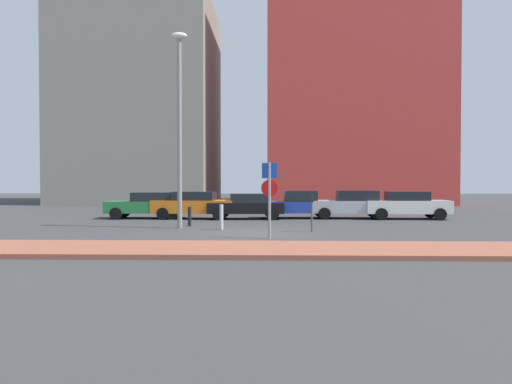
{
  "coord_description": "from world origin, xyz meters",
  "views": [
    {
      "loc": [
        0.56,
        -19.85,
        2.09
      ],
      "look_at": [
        -0.09,
        2.53,
        1.57
      ],
      "focal_mm": 35.4,
      "sensor_mm": 36.0,
      "label": 1
    }
  ],
  "objects_px": {
    "parking_meter": "(312,208)",
    "parked_car_orange": "(194,204)",
    "parked_car_silver": "(351,204)",
    "parking_sign_post": "(270,191)",
    "parked_car_black": "(247,206)",
    "street_lamp": "(179,116)",
    "parked_car_blue": "(298,204)",
    "parked_car_white": "(407,205)",
    "traffic_bollard_mid": "(221,217)",
    "parked_car_green": "(149,205)",
    "traffic_bollard_near": "(190,216)"
  },
  "relations": [
    {
      "from": "parked_car_black",
      "to": "parking_sign_post",
      "type": "bearing_deg",
      "value": -82.16
    },
    {
      "from": "parked_car_blue",
      "to": "traffic_bollard_mid",
      "type": "relative_size",
      "value": 3.81
    },
    {
      "from": "parked_car_white",
      "to": "parking_sign_post",
      "type": "height_order",
      "value": "parking_sign_post"
    },
    {
      "from": "parked_car_blue",
      "to": "traffic_bollard_near",
      "type": "height_order",
      "value": "parked_car_blue"
    },
    {
      "from": "parking_sign_post",
      "to": "parking_meter",
      "type": "bearing_deg",
      "value": 54.07
    },
    {
      "from": "parked_car_black",
      "to": "parked_car_blue",
      "type": "bearing_deg",
      "value": 13.2
    },
    {
      "from": "parking_sign_post",
      "to": "parked_car_black",
      "type": "bearing_deg",
      "value": 97.84
    },
    {
      "from": "street_lamp",
      "to": "parked_car_green",
      "type": "bearing_deg",
      "value": 115.86
    },
    {
      "from": "parked_car_silver",
      "to": "parked_car_white",
      "type": "distance_m",
      "value": 2.94
    },
    {
      "from": "parked_car_green",
      "to": "parked_car_white",
      "type": "bearing_deg",
      "value": -0.23
    },
    {
      "from": "parking_sign_post",
      "to": "traffic_bollard_mid",
      "type": "bearing_deg",
      "value": 123.02
    },
    {
      "from": "parking_sign_post",
      "to": "parked_car_silver",
      "type": "bearing_deg",
      "value": 65.19
    },
    {
      "from": "parked_car_blue",
      "to": "parking_meter",
      "type": "height_order",
      "value": "parked_car_blue"
    },
    {
      "from": "street_lamp",
      "to": "traffic_bollard_mid",
      "type": "height_order",
      "value": "street_lamp"
    },
    {
      "from": "parked_car_black",
      "to": "parked_car_blue",
      "type": "xyz_separation_m",
      "value": [
        2.81,
        0.66,
        0.03
      ]
    },
    {
      "from": "parked_car_silver",
      "to": "street_lamp",
      "type": "height_order",
      "value": "street_lamp"
    },
    {
      "from": "parking_meter",
      "to": "traffic_bollard_near",
      "type": "bearing_deg",
      "value": 155.73
    },
    {
      "from": "parked_car_orange",
      "to": "parking_meter",
      "type": "bearing_deg",
      "value": -49.56
    },
    {
      "from": "street_lamp",
      "to": "parking_sign_post",
      "type": "bearing_deg",
      "value": -43.76
    },
    {
      "from": "parked_car_black",
      "to": "traffic_bollard_near",
      "type": "xyz_separation_m",
      "value": [
        -2.41,
        -4.3,
        -0.29
      ]
    },
    {
      "from": "parked_car_black",
      "to": "traffic_bollard_mid",
      "type": "bearing_deg",
      "value": -97.56
    },
    {
      "from": "parked_car_blue",
      "to": "traffic_bollard_near",
      "type": "distance_m",
      "value": 7.2
    },
    {
      "from": "traffic_bollard_mid",
      "to": "parked_car_white",
      "type": "bearing_deg",
      "value": 33.34
    },
    {
      "from": "parked_car_silver",
      "to": "street_lamp",
      "type": "bearing_deg",
      "value": -144.78
    },
    {
      "from": "parked_car_green",
      "to": "parked_car_silver",
      "type": "distance_m",
      "value": 11.14
    },
    {
      "from": "parked_car_silver",
      "to": "traffic_bollard_near",
      "type": "height_order",
      "value": "parked_car_silver"
    },
    {
      "from": "parked_car_black",
      "to": "traffic_bollard_mid",
      "type": "height_order",
      "value": "parked_car_black"
    },
    {
      "from": "parking_meter",
      "to": "traffic_bollard_mid",
      "type": "bearing_deg",
      "value": 168.28
    },
    {
      "from": "parked_car_orange",
      "to": "parked_car_black",
      "type": "height_order",
      "value": "parked_car_orange"
    },
    {
      "from": "parked_car_orange",
      "to": "traffic_bollard_near",
      "type": "distance_m",
      "value": 4.47
    },
    {
      "from": "parked_car_green",
      "to": "parking_sign_post",
      "type": "xyz_separation_m",
      "value": [
        6.66,
        -9.4,
        0.97
      ]
    },
    {
      "from": "parked_car_green",
      "to": "parking_meter",
      "type": "xyz_separation_m",
      "value": [
        8.37,
        -7.04,
        0.22
      ]
    },
    {
      "from": "parked_car_silver",
      "to": "traffic_bollard_mid",
      "type": "height_order",
      "value": "parked_car_silver"
    },
    {
      "from": "parked_car_blue",
      "to": "traffic_bollard_near",
      "type": "xyz_separation_m",
      "value": [
        -5.21,
        -4.96,
        -0.32
      ]
    },
    {
      "from": "street_lamp",
      "to": "parked_car_orange",
      "type": "bearing_deg",
      "value": 92.17
    },
    {
      "from": "street_lamp",
      "to": "parked_car_silver",
      "type": "bearing_deg",
      "value": 35.22
    },
    {
      "from": "traffic_bollard_near",
      "to": "traffic_bollard_mid",
      "type": "height_order",
      "value": "traffic_bollard_mid"
    },
    {
      "from": "parked_car_green",
      "to": "parked_car_white",
      "type": "relative_size",
      "value": 0.99
    },
    {
      "from": "parked_car_silver",
      "to": "traffic_bollard_near",
      "type": "xyz_separation_m",
      "value": [
        -8.13,
        -4.9,
        -0.36
      ]
    },
    {
      "from": "parked_car_blue",
      "to": "parked_car_white",
      "type": "distance_m",
      "value": 5.85
    },
    {
      "from": "parking_meter",
      "to": "parked_car_green",
      "type": "bearing_deg",
      "value": 139.93
    },
    {
      "from": "traffic_bollard_near",
      "to": "parked_car_blue",
      "type": "bearing_deg",
      "value": 43.55
    },
    {
      "from": "traffic_bollard_near",
      "to": "traffic_bollard_mid",
      "type": "xyz_separation_m",
      "value": [
        1.62,
        -1.64,
        0.09
      ]
    },
    {
      "from": "parked_car_white",
      "to": "parked_car_silver",
      "type": "bearing_deg",
      "value": 173.33
    },
    {
      "from": "parking_meter",
      "to": "parked_car_orange",
      "type": "bearing_deg",
      "value": 130.44
    },
    {
      "from": "parked_car_silver",
      "to": "parking_sign_post",
      "type": "bearing_deg",
      "value": -114.81
    },
    {
      "from": "parking_sign_post",
      "to": "traffic_bollard_near",
      "type": "xyz_separation_m",
      "value": [
        -3.66,
        4.78,
        -1.28
      ]
    },
    {
      "from": "parked_car_blue",
      "to": "parked_car_black",
      "type": "bearing_deg",
      "value": -166.8
    },
    {
      "from": "parked_car_blue",
      "to": "traffic_bollard_mid",
      "type": "bearing_deg",
      "value": -118.58
    },
    {
      "from": "parked_car_green",
      "to": "parked_car_blue",
      "type": "distance_m",
      "value": 8.22
    }
  ]
}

